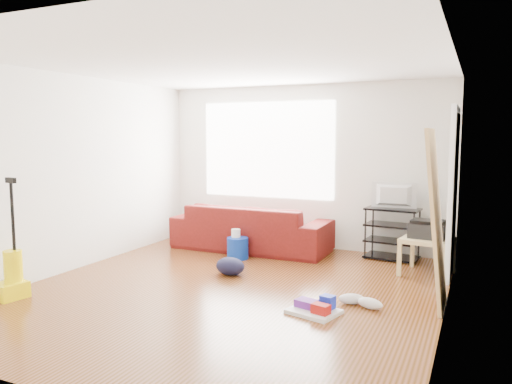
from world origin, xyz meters
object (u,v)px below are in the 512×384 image
at_px(sofa, 251,249).
at_px(side_table, 427,244).
at_px(bucket, 238,259).
at_px(backpack, 230,275).
at_px(tv_stand, 392,233).
at_px(vacuum, 12,276).
at_px(cleaning_tray, 316,308).

distance_m(sofa, side_table, 2.63).
bearing_deg(bucket, backpack, -70.10).
relative_size(sofa, tv_stand, 3.13).
xyz_separation_m(sofa, bucket, (0.06, -0.60, 0.00)).
height_order(tv_stand, vacuum, vacuum).
bearing_deg(tv_stand, cleaning_tray, -91.52).
bearing_deg(cleaning_tray, sofa, 127.62).
bearing_deg(sofa, cleaning_tray, 127.62).
bearing_deg(side_table, tv_stand, 130.00).
relative_size(side_table, backpack, 1.69).
bearing_deg(bucket, sofa, 96.12).
height_order(tv_stand, bucket, tv_stand).
distance_m(bucket, backpack, 0.82).
bearing_deg(backpack, side_table, 44.72).
relative_size(sofa, backpack, 6.02).
bearing_deg(sofa, tv_stand, -172.49).
bearing_deg(vacuum, cleaning_tray, 25.77).
distance_m(sofa, backpack, 1.42).
height_order(side_table, vacuum, vacuum).
distance_m(tv_stand, cleaning_tray, 2.55).
distance_m(side_table, vacuum, 4.83).
bearing_deg(side_table, bucket, -174.45).
distance_m(sofa, cleaning_tray, 2.83).
bearing_deg(tv_stand, backpack, -130.24).
bearing_deg(side_table, vacuum, -144.98).
bearing_deg(tv_stand, sofa, -166.79).
relative_size(bucket, cleaning_tray, 0.55).
bearing_deg(vacuum, bucket, 70.21).
xyz_separation_m(tv_stand, cleaning_tray, (-0.32, -2.51, -0.32)).
relative_size(tv_stand, vacuum, 0.59).
relative_size(cleaning_tray, vacuum, 0.42).
xyz_separation_m(sofa, cleaning_tray, (1.73, -2.24, 0.05)).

